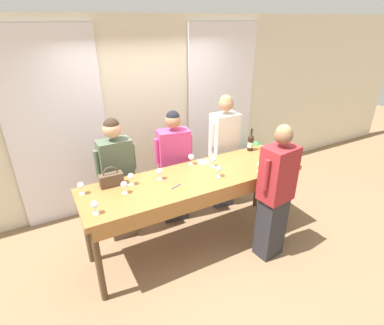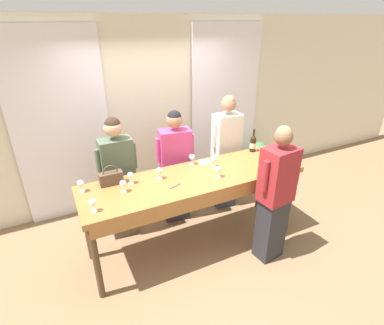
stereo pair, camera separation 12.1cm
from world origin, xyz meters
name	(u,v)px [view 1 (the left image)]	position (x,y,z in m)	size (l,w,h in m)	color
ground_plane	(195,242)	(0.00, 0.00, 0.00)	(18.00, 18.00, 0.00)	#846647
wall_back	(148,114)	(0.00, 1.51, 1.40)	(12.00, 0.06, 2.80)	beige
curtain_panel_left	(59,132)	(-1.31, 1.45, 1.34)	(1.27, 0.03, 2.69)	white
curtain_panel_right	(221,107)	(1.31, 1.45, 1.34)	(1.27, 0.03, 2.69)	white
tasting_bar	(196,184)	(0.00, -0.02, 0.93)	(2.73, 0.79, 1.02)	#9E6633
wine_bottle	(251,143)	(1.07, 0.31, 1.14)	(0.08, 0.08, 0.33)	black
handbag	(111,179)	(-0.94, 0.26, 1.10)	(0.26, 0.10, 0.24)	brown
wine_glass_front_left	(218,169)	(0.24, -0.14, 1.12)	(0.07, 0.07, 0.14)	white
wine_glass_front_mid	(191,157)	(0.11, 0.31, 1.12)	(0.07, 0.07, 0.14)	white
wine_glass_front_right	(160,172)	(-0.40, 0.14, 1.12)	(0.07, 0.07, 0.14)	white
wine_glass_center_left	(131,177)	(-0.73, 0.17, 1.12)	(0.07, 0.07, 0.14)	white
wine_glass_center_mid	(81,186)	(-1.27, 0.23, 1.12)	(0.07, 0.07, 0.14)	white
wine_glass_center_right	(260,165)	(0.76, -0.28, 1.12)	(0.07, 0.07, 0.14)	white
wine_glass_back_left	(124,185)	(-0.86, 0.03, 1.12)	(0.07, 0.07, 0.14)	white
wine_glass_back_mid	(266,155)	(1.01, -0.09, 1.12)	(0.07, 0.07, 0.14)	white
wine_glass_back_right	(95,205)	(-1.22, -0.20, 1.12)	(0.07, 0.07, 0.14)	white
wine_glass_near_host	(213,159)	(0.33, 0.12, 1.12)	(0.07, 0.07, 0.14)	white
wine_glass_by_bottle	(272,147)	(1.27, 0.09, 1.12)	(0.07, 0.07, 0.14)	white
napkin	(204,162)	(0.29, 0.29, 1.02)	(0.18, 0.18, 0.00)	white
pen	(176,186)	(-0.31, -0.12, 1.02)	(0.14, 0.06, 0.01)	#193399
guest_olive_jacket	(118,179)	(-0.78, 0.63, 0.88)	(0.51, 0.24, 1.69)	brown
guest_pink_top	(174,167)	(0.02, 0.63, 0.86)	(0.54, 0.30, 1.67)	#28282D
guest_cream_sweater	(224,152)	(0.84, 0.63, 0.92)	(0.50, 0.26, 1.78)	#383D51
host_pouring	(275,194)	(0.74, -0.61, 0.88)	(0.49, 0.32, 1.73)	#28282D
potted_plant	(254,158)	(1.90, 1.15, 0.38)	(0.33, 0.33, 0.70)	#4C4C51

